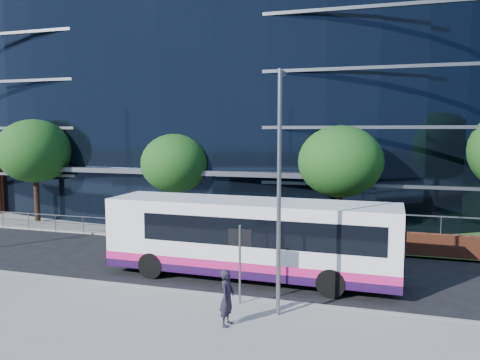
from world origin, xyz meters
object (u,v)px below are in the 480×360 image
(tree_far_b, at_px, (176,163))
(pedestrian, at_px, (227,297))
(city_bus, at_px, (252,238))
(streetlight_east, at_px, (279,186))
(street_sign, at_px, (240,248))
(tree_far_c, at_px, (340,162))
(tree_far_a, at_px, (35,151))

(tree_far_b, relative_size, pedestrian, 3.38)
(city_bus, bearing_deg, tree_far_b, 133.14)
(city_bus, xyz_separation_m, pedestrian, (0.60, -5.17, -0.71))
(tree_far_b, bearing_deg, streetlight_east, -52.37)
(street_sign, distance_m, tree_far_b, 13.54)
(streetlight_east, bearing_deg, pedestrian, -135.26)
(tree_far_c, bearing_deg, tree_far_b, 177.14)
(tree_far_b, height_order, city_bus, tree_far_b)
(tree_far_c, bearing_deg, tree_far_a, 180.00)
(tree_far_b, xyz_separation_m, pedestrian, (7.66, -13.00, -3.16))
(streetlight_east, relative_size, city_bus, 0.65)
(streetlight_east, relative_size, pedestrian, 4.47)
(streetlight_east, bearing_deg, street_sign, 158.64)
(tree_far_b, distance_m, city_bus, 10.83)
(tree_far_a, height_order, pedestrian, tree_far_a)
(tree_far_a, xyz_separation_m, tree_far_b, (10.00, 0.50, -0.65))
(tree_far_a, xyz_separation_m, pedestrian, (17.66, -12.50, -3.82))
(tree_far_c, bearing_deg, street_sign, -103.29)
(tree_far_a, relative_size, city_bus, 0.57)
(street_sign, xyz_separation_m, pedestrian, (0.16, -1.91, -1.10))
(tree_far_a, bearing_deg, streetlight_east, -30.46)
(street_sign, distance_m, pedestrian, 2.22)
(tree_far_a, height_order, tree_far_b, tree_far_a)
(city_bus, bearing_deg, tree_far_a, 157.84)
(tree_far_c, bearing_deg, pedestrian, -100.60)
(city_bus, bearing_deg, tree_far_c, 69.27)
(tree_far_a, bearing_deg, city_bus, -23.26)
(streetlight_east, bearing_deg, city_bus, 116.76)
(tree_far_c, relative_size, city_bus, 0.53)
(tree_far_c, height_order, city_bus, tree_far_c)
(pedestrian, bearing_deg, streetlight_east, -43.50)
(tree_far_b, height_order, streetlight_east, streetlight_east)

